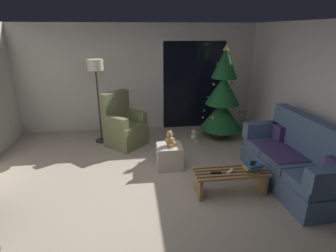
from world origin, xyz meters
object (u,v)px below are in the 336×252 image
at_px(remote_white, 230,171).
at_px(remote_black, 216,173).
at_px(armchair, 124,127).
at_px(teddy_bear_cream_by_tree, 194,136).
at_px(book_stack, 252,168).
at_px(teddy_bear_honey, 170,139).
at_px(coffee_table, 230,178).
at_px(cell_phone, 253,163).
at_px(ottoman, 169,156).
at_px(couch, 295,162).
at_px(floor_lamp, 96,73).
at_px(christmas_tree, 223,99).

xyz_separation_m(remote_white, remote_black, (-0.22, -0.01, 0.00)).
bearing_deg(remote_white, remote_black, 50.68).
distance_m(armchair, teddy_bear_cream_by_tree, 1.55).
xyz_separation_m(book_stack, teddy_bear_honey, (-1.08, 1.01, 0.10)).
height_order(remote_white, book_stack, book_stack).
height_order(coffee_table, remote_black, remote_black).
bearing_deg(book_stack, coffee_table, 163.70).
xyz_separation_m(cell_phone, armchair, (-1.92, 2.13, -0.11)).
bearing_deg(book_stack, armchair, 131.70).
height_order(remote_black, cell_phone, cell_phone).
relative_size(ottoman, teddy_bear_honey, 1.54).
bearing_deg(remote_white, coffee_table, -86.30).
relative_size(book_stack, ottoman, 0.66).
bearing_deg(teddy_bear_cream_by_tree, coffee_table, -87.21).
bearing_deg(teddy_bear_cream_by_tree, cell_phone, -79.41).
distance_m(couch, remote_black, 1.32).
height_order(couch, book_stack, couch).
relative_size(book_stack, teddy_bear_honey, 1.01).
height_order(floor_lamp, teddy_bear_honey, floor_lamp).
bearing_deg(teddy_bear_cream_by_tree, book_stack, -79.61).
xyz_separation_m(christmas_tree, armchair, (-2.18, -0.13, -0.51)).
xyz_separation_m(remote_black, book_stack, (0.53, -0.04, 0.06)).
relative_size(couch, remote_black, 12.62).
bearing_deg(cell_phone, teddy_bear_cream_by_tree, 133.26).
distance_m(christmas_tree, teddy_bear_honey, 1.89).
bearing_deg(cell_phone, couch, 45.23).
distance_m(book_stack, teddy_bear_cream_by_tree, 2.15).
relative_size(coffee_table, remote_black, 7.05).
bearing_deg(ottoman, armchair, 126.16).
xyz_separation_m(book_stack, ottoman, (-1.09, 1.02, -0.23)).
bearing_deg(cell_phone, floor_lamp, 168.10).
relative_size(remote_white, armchair, 0.14).
bearing_deg(cell_phone, coffee_table, -161.64).
height_order(book_stack, teddy_bear_honey, teddy_bear_honey).
distance_m(book_stack, christmas_tree, 2.34).
xyz_separation_m(floor_lamp, teddy_bear_cream_by_tree, (2.04, -0.30, -1.38)).
bearing_deg(floor_lamp, teddy_bear_cream_by_tree, -8.49).
bearing_deg(floor_lamp, ottoman, -46.01).
distance_m(remote_black, teddy_bear_cream_by_tree, 2.07).
relative_size(christmas_tree, teddy_bear_cream_by_tree, 7.22).
relative_size(couch, remote_white, 12.62).
xyz_separation_m(couch, coffee_table, (-1.07, -0.10, -0.15)).
relative_size(armchair, ottoman, 2.57).
xyz_separation_m(coffee_table, remote_black, (-0.24, -0.04, 0.13)).
relative_size(remote_black, floor_lamp, 0.09).
distance_m(armchair, ottoman, 1.41).
xyz_separation_m(teddy_bear_honey, teddy_bear_cream_by_tree, (0.70, 1.09, -0.42)).
height_order(book_stack, armchair, armchair).
bearing_deg(teddy_bear_honey, book_stack, -43.06).
xyz_separation_m(couch, ottoman, (-1.87, 0.83, -0.19)).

